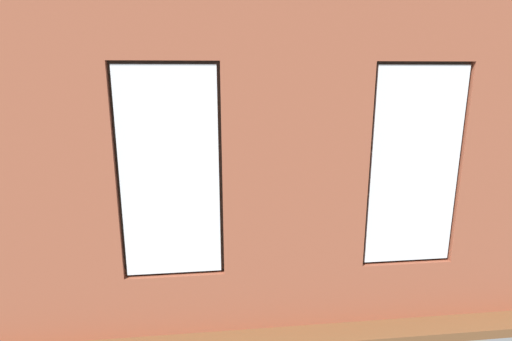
{
  "coord_description": "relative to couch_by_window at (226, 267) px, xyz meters",
  "views": [
    {
      "loc": [
        0.79,
        6.44,
        2.53
      ],
      "look_at": [
        0.1,
        0.4,
        1.04
      ],
      "focal_mm": 28.0,
      "sensor_mm": 36.0,
      "label": 1
    }
  ],
  "objects": [
    {
      "name": "papasan_chair",
      "position": [
        -0.69,
        -4.31,
        0.1
      ],
      "size": [
        1.02,
        1.02,
        0.66
      ],
      "color": "olive",
      "rests_on": "ground_plane"
    },
    {
      "name": "potted_plant_foreground_right",
      "position": [
        1.75,
        -4.34,
        0.49
      ],
      "size": [
        1.04,
        1.11,
        1.32
      ],
      "color": "brown",
      "rests_on": "ground_plane"
    },
    {
      "name": "potted_plant_mid_room_small",
      "position": [
        -1.85,
        -3.32,
        0.03
      ],
      "size": [
        0.29,
        0.29,
        0.56
      ],
      "color": "#9E5638",
      "rests_on": "ground_plane"
    },
    {
      "name": "brick_wall_with_windows",
      "position": [
        -0.65,
        0.65,
        1.27
      ],
      "size": [
        6.09,
        0.3,
        3.23
      ],
      "color": "#9E5138",
      "rests_on": "ground_plane"
    },
    {
      "name": "remote_gray",
      "position": [
        -0.66,
        -2.73,
        0.13
      ],
      "size": [
        0.17,
        0.14,
        0.02
      ],
      "primitive_type": "cube",
      "rotation": [
        0.0,
        0.0,
        4.08
      ],
      "color": "#59595B",
      "rests_on": "coffee_table"
    },
    {
      "name": "remote_silver",
      "position": [
        0.07,
        -2.44,
        0.13
      ],
      "size": [
        0.18,
        0.11,
        0.02
      ],
      "primitive_type": "cube",
      "rotation": [
        0.0,
        0.0,
        1.95
      ],
      "color": "#B2B2B7",
      "rests_on": "coffee_table"
    },
    {
      "name": "potted_plant_near_tv",
      "position": [
        1.49,
        -0.74,
        0.53
      ],
      "size": [
        0.97,
        0.97,
        1.34
      ],
      "color": "brown",
      "rests_on": "ground_plane"
    },
    {
      "name": "ground_plane",
      "position": [
        -0.65,
        -2.18,
        -0.38
      ],
      "size": [
        6.69,
        6.41,
        0.1
      ],
      "primitive_type": "cube",
      "color": "brown"
    },
    {
      "name": "potted_plant_by_left_couch",
      "position": [
        -2.6,
        -3.65,
        0.06
      ],
      "size": [
        0.43,
        0.43,
        0.57
      ],
      "color": "brown",
      "rests_on": "ground_plane"
    },
    {
      "name": "coffee_table",
      "position": [
        -0.31,
        -2.58,
        0.06
      ],
      "size": [
        1.26,
        0.87,
        0.44
      ],
      "color": "tan",
      "rests_on": "ground_plane"
    },
    {
      "name": "couch_by_window",
      "position": [
        0.0,
        0.0,
        0.0
      ],
      "size": [
        1.92,
        0.87,
        0.8
      ],
      "color": "black",
      "rests_on": "ground_plane"
    },
    {
      "name": "tv_flatscreen",
      "position": [
        2.04,
        -1.82,
        0.49
      ],
      "size": [
        1.02,
        0.2,
        0.73
      ],
      "color": "black",
      "rests_on": "media_console"
    },
    {
      "name": "potted_plant_corner_far_left",
      "position": [
        -3.14,
        0.1,
        0.47
      ],
      "size": [
        1.07,
        1.11,
        1.3
      ],
      "color": "#9E5638",
      "rests_on": "ground_plane"
    },
    {
      "name": "couch_left",
      "position": [
        -3.0,
        -2.18,
        -0.0
      ],
      "size": [
        0.92,
        2.06,
        0.8
      ],
      "rotation": [
        0.0,
        0.0,
        1.59
      ],
      "color": "black",
      "rests_on": "ground_plane"
    },
    {
      "name": "potted_plant_between_couches",
      "position": [
        -1.41,
        -0.05,
        0.2
      ],
      "size": [
        0.79,
        0.79,
        1.22
      ],
      "color": "#47423D",
      "rests_on": "ground_plane"
    },
    {
      "name": "cup_ceramic",
      "position": [
        -0.15,
        -2.68,
        0.16
      ],
      "size": [
        0.08,
        0.08,
        0.1
      ],
      "primitive_type": "cylinder",
      "color": "#33567F",
      "rests_on": "coffee_table"
    },
    {
      "name": "media_console",
      "position": [
        2.04,
        -1.81,
        -0.1
      ],
      "size": [
        1.27,
        0.42,
        0.45
      ],
      "primitive_type": "cube",
      "color": "black",
      "rests_on": "ground_plane"
    },
    {
      "name": "remote_black",
      "position": [
        -0.4,
        -2.44,
        0.13
      ],
      "size": [
        0.05,
        0.17,
        0.02
      ],
      "primitive_type": "cube",
      "rotation": [
        0.0,
        0.0,
        3.12
      ],
      "color": "black",
      "rests_on": "coffee_table"
    },
    {
      "name": "white_wall_right",
      "position": [
        2.34,
        -1.98,
        1.29
      ],
      "size": [
        0.1,
        5.41,
        3.23
      ],
      "primitive_type": "cube",
      "color": "silver",
      "rests_on": "ground_plane"
    },
    {
      "name": "potted_plant_corner_near_left",
      "position": [
        -3.15,
        -4.38,
        0.26
      ],
      "size": [
        0.57,
        0.57,
        0.92
      ],
      "color": "#9E5638",
      "rests_on": "ground_plane"
    }
  ]
}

